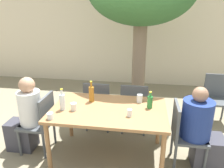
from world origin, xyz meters
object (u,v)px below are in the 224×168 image
patio_chair_3 (134,105)px  drinking_glass_0 (130,113)px  drinking_glass_2 (74,107)px  patio_chair_1 (183,131)px  person_seated_0 (26,118)px  water_bottle_0 (62,102)px  amber_bottle_1 (91,94)px  drinking_glass_1 (50,116)px  drinking_glass_3 (140,98)px  dining_table_front (109,114)px  person_seated_1 (201,132)px  green_bottle_2 (150,102)px  patio_chair_4 (217,96)px  patio_chair_0 (41,120)px  patio_chair_2 (98,103)px

patio_chair_3 → drinking_glass_0: patio_chair_3 is taller
drinking_glass_0 → drinking_glass_2: size_ratio=0.92×
patio_chair_1 → person_seated_0: person_seated_0 is taller
water_bottle_0 → person_seated_0: bearing=169.1°
patio_chair_3 → amber_bottle_1: 0.89m
amber_bottle_1 → drinking_glass_2: (-0.17, -0.32, -0.07)m
drinking_glass_1 → drinking_glass_3: (1.08, 0.67, 0.02)m
dining_table_front → drinking_glass_3: (0.41, 0.28, 0.14)m
water_bottle_0 → drinking_glass_3: water_bottle_0 is taller
dining_table_front → drinking_glass_0: 0.37m
drinking_glass_0 → drinking_glass_2: drinking_glass_2 is taller
dining_table_front → drinking_glass_3: bearing=34.1°
person_seated_1 → drinking_glass_2: size_ratio=11.18×
drinking_glass_1 → green_bottle_2: bearing=22.5°
patio_chair_4 → drinking_glass_3: 1.82m
patio_chair_3 → water_bottle_0: water_bottle_0 is taller
drinking_glass_3 → water_bottle_0: bearing=-158.4°
drinking_glass_0 → patio_chair_1: bearing=13.9°
patio_chair_1 → green_bottle_2: size_ratio=3.79×
patio_chair_1 → patio_chair_3: size_ratio=1.00×
patio_chair_0 → patio_chair_1: same height
patio_chair_1 → drinking_glass_0: (-0.72, -0.18, 0.31)m
patio_chair_1 → drinking_glass_0: bearing=103.9°
dining_table_front → drinking_glass_2: drinking_glass_2 is taller
patio_chair_0 → green_bottle_2: size_ratio=3.79×
green_bottle_2 → amber_bottle_1: bearing=174.2°
drinking_glass_1 → drinking_glass_3: bearing=32.1°
patio_chair_2 → person_seated_1: (1.56, -0.73, 0.01)m
amber_bottle_1 → drinking_glass_0: bearing=-32.5°
person_seated_0 → green_bottle_2: (1.81, 0.11, 0.35)m
patio_chair_3 → amber_bottle_1: size_ratio=2.87×
drinking_glass_0 → drinking_glass_2: 0.75m
patio_chair_1 → person_seated_1: (0.23, -0.00, 0.01)m
person_seated_1 → drinking_glass_2: 1.74m
person_seated_0 → drinking_glass_2: 0.86m
patio_chair_2 → green_bottle_2: bearing=144.6°
person_seated_0 → drinking_glass_2: bearing=81.3°
patio_chair_3 → patio_chair_4: same height
water_bottle_0 → green_bottle_2: (1.16, 0.23, -0.02)m
patio_chair_3 → person_seated_0: 1.73m
drinking_glass_0 → amber_bottle_1: bearing=147.5°
amber_bottle_1 → drinking_glass_1: amber_bottle_1 is taller
water_bottle_0 → drinking_glass_2: water_bottle_0 is taller
patio_chair_3 → water_bottle_0: size_ratio=3.01×
dining_table_front → patio_chair_4: 2.29m
person_seated_1 → drinking_glass_2: person_seated_1 is taller
patio_chair_1 → person_seated_0: 2.27m
dining_table_front → drinking_glass_3: drinking_glass_3 is taller
drinking_glass_0 → drinking_glass_3: 0.47m
dining_table_front → patio_chair_0: patio_chair_0 is taller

